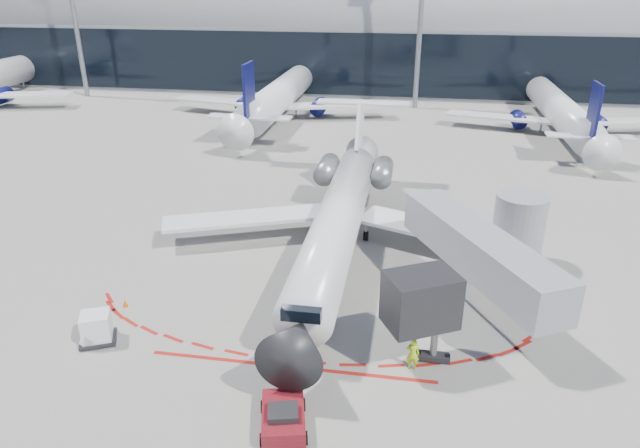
% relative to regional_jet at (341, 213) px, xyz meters
% --- Properties ---
extents(ground, '(260.00, 260.00, 0.00)m').
position_rel_regional_jet_xyz_m(ground, '(-0.60, -1.90, -2.60)').
color(ground, slate).
rests_on(ground, ground).
extents(apron_centerline, '(0.25, 40.00, 0.01)m').
position_rel_regional_jet_xyz_m(apron_centerline, '(-0.60, 0.10, -2.60)').
color(apron_centerline, silver).
rests_on(apron_centerline, ground).
extents(apron_stop_bar, '(14.00, 0.25, 0.01)m').
position_rel_regional_jet_xyz_m(apron_stop_bar, '(-0.60, -13.40, -2.60)').
color(apron_stop_bar, '#9C1611').
rests_on(apron_stop_bar, ground).
extents(terminal_building, '(150.00, 24.15, 24.00)m').
position_rel_regional_jet_xyz_m(terminal_building, '(-0.60, 63.07, 5.92)').
color(terminal_building, gray).
rests_on(terminal_building, ground).
extents(jet_bridge, '(10.03, 15.20, 4.90)m').
position_rel_regional_jet_xyz_m(jet_bridge, '(9.19, -4.91, 0.40)').
color(jet_bridge, '#96989E').
rests_on(jet_bridge, ground).
extents(light_mast_west, '(0.70, 0.70, 25.00)m').
position_rel_regional_jet_xyz_m(light_mast_west, '(-45.60, 46.10, 9.90)').
color(light_mast_west, gray).
rests_on(light_mast_west, ground).
extents(light_mast_centre, '(0.70, 0.70, 25.00)m').
position_rel_regional_jet_xyz_m(light_mast_centre, '(4.40, 46.10, 9.90)').
color(light_mast_centre, gray).
rests_on(light_mast_centre, ground).
extents(regional_jet, '(25.26, 31.14, 7.80)m').
position_rel_regional_jet_xyz_m(regional_jet, '(0.00, 0.00, 0.00)').
color(regional_jet, silver).
rests_on(regional_jet, ground).
extents(pushback_tug, '(2.45, 4.57, 1.16)m').
position_rel_regional_jet_xyz_m(pushback_tug, '(-0.05, -17.35, -2.09)').
color(pushback_tug, '#580C15').
rests_on(pushback_tug, ground).
extents(ramp_worker, '(0.63, 0.42, 1.70)m').
position_rel_regional_jet_xyz_m(ramp_worker, '(5.16, -12.53, -1.75)').
color(ramp_worker, '#BDF91A').
rests_on(ramp_worker, ground).
extents(uld_container, '(2.21, 2.08, 1.65)m').
position_rel_regional_jet_xyz_m(uld_container, '(-10.80, -13.01, -1.79)').
color(uld_container, black).
rests_on(uld_container, ground).
extents(safety_cone_left, '(0.31, 0.31, 0.43)m').
position_rel_regional_jet_xyz_m(safety_cone_left, '(-11.05, -9.63, -2.39)').
color(safety_cone_left, '#EC5304').
rests_on(safety_cone_left, ground).
extents(safety_cone_right, '(0.38, 0.38, 0.52)m').
position_rel_regional_jet_xyz_m(safety_cone_right, '(-1.24, -10.06, -2.34)').
color(safety_cone_right, '#EC5304').
rests_on(safety_cone_right, ground).
extents(bg_airliner_1, '(34.28, 36.29, 11.09)m').
position_rel_regional_jet_xyz_m(bg_airliner_1, '(-13.05, 38.30, 2.94)').
color(bg_airliner_1, silver).
rests_on(bg_airliner_1, ground).
extents(bg_airliner_2, '(30.68, 32.48, 9.92)m').
position_rel_regional_jet_xyz_m(bg_airliner_2, '(21.42, 35.83, 2.36)').
color(bg_airliner_2, silver).
rests_on(bg_airliner_2, ground).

